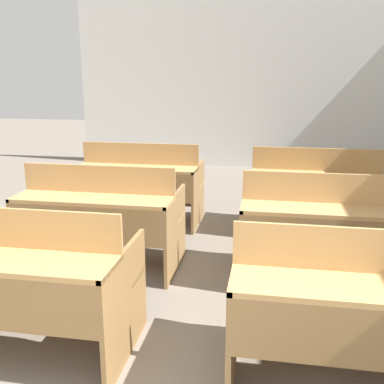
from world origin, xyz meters
TOP-DOWN VIEW (x-y plane):
  - wall_back at (0.00, 7.37)m, footprint 5.99×0.06m
  - bench_front_left at (-0.94, 1.45)m, footprint 1.31×0.76m
  - bench_front_right at (0.97, 1.44)m, footprint 1.31×0.76m
  - bench_second_left at (-0.91, 2.70)m, footprint 1.31×0.76m
  - bench_second_right at (0.94, 2.71)m, footprint 1.31×0.76m
  - bench_third_left at (-0.92, 3.95)m, footprint 1.31×0.76m
  - bench_third_right at (0.97, 3.94)m, footprint 1.31×0.76m

SIDE VIEW (x-z plane):
  - bench_front_left at x=-0.94m, z-range 0.01..0.92m
  - bench_front_right at x=0.97m, z-range 0.01..0.92m
  - bench_second_left at x=-0.91m, z-range 0.01..0.92m
  - bench_second_right at x=0.94m, z-range 0.01..0.92m
  - bench_third_left at x=-0.92m, z-range 0.01..0.92m
  - bench_third_right at x=0.97m, z-range 0.01..0.92m
  - wall_back at x=0.00m, z-range 0.00..2.91m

